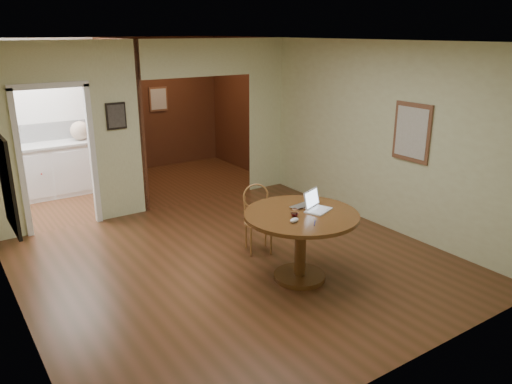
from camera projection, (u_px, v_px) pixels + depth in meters
floor at (239, 264)px, 6.32m from camera, size 5.00×5.00×0.00m
room_shell at (113, 129)px, 8.11m from camera, size 5.20×7.50×5.00m
dining_table at (301, 231)px, 5.78m from camera, size 1.33×1.33×0.83m
chair at (257, 214)px, 6.59m from camera, size 0.49×0.49×0.91m
open_laptop at (315, 204)px, 5.81m from camera, size 0.37×0.37×0.22m
closed_laptop at (304, 207)px, 5.87m from camera, size 0.32×0.23×0.02m
mouse at (294, 220)px, 5.43m from camera, size 0.13×0.09×0.05m
wine_glass at (295, 212)px, 5.60m from camera, size 0.09×0.09×0.10m
pen at (315, 223)px, 5.41m from camera, size 0.11×0.12×0.01m
kitchen_cabinet at (47, 170)px, 8.76m from camera, size 2.06×0.60×0.94m
grocery_bag at (80, 131)px, 8.91m from camera, size 0.36×0.31×0.34m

